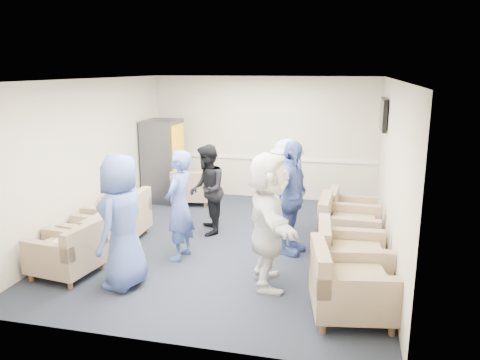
% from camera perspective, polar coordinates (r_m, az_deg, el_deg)
% --- Properties ---
extents(floor, '(6.00, 6.00, 0.00)m').
position_cam_1_polar(floor, '(7.94, -1.16, -7.71)').
color(floor, black).
rests_on(floor, ground).
extents(ceiling, '(6.00, 6.00, 0.00)m').
position_cam_1_polar(ceiling, '(7.40, -1.26, 12.16)').
color(ceiling, silver).
rests_on(ceiling, back_wall).
extents(back_wall, '(5.00, 0.02, 2.70)m').
position_cam_1_polar(back_wall, '(10.44, 2.91, 5.12)').
color(back_wall, beige).
rests_on(back_wall, floor).
extents(front_wall, '(5.00, 0.02, 2.70)m').
position_cam_1_polar(front_wall, '(4.81, -10.20, -5.23)').
color(front_wall, beige).
rests_on(front_wall, floor).
extents(left_wall, '(0.02, 6.00, 2.70)m').
position_cam_1_polar(left_wall, '(8.52, -17.73, 2.57)').
color(left_wall, beige).
rests_on(left_wall, floor).
extents(right_wall, '(0.02, 6.00, 2.70)m').
position_cam_1_polar(right_wall, '(7.35, 18.01, 0.87)').
color(right_wall, beige).
rests_on(right_wall, floor).
extents(chair_rail, '(4.98, 0.04, 0.06)m').
position_cam_1_polar(chair_rail, '(10.50, 2.87, 2.67)').
color(chair_rail, white).
rests_on(chair_rail, back_wall).
extents(tv, '(0.10, 1.00, 0.58)m').
position_cam_1_polar(tv, '(9.02, 17.08, 7.67)').
color(tv, black).
rests_on(tv, right_wall).
extents(armchair_left_near, '(0.94, 0.94, 0.66)m').
position_cam_1_polar(armchair_left_near, '(7.08, -20.10, -8.43)').
color(armchair_left_near, '#8C745A').
rests_on(armchair_left_near, floor).
extents(armchair_left_mid, '(0.86, 0.86, 0.64)m').
position_cam_1_polar(armchair_left_mid, '(7.56, -18.38, -6.97)').
color(armchair_left_mid, '#8C745A').
rests_on(armchair_left_mid, floor).
extents(armchair_left_far, '(0.92, 0.92, 0.71)m').
position_cam_1_polar(armchair_left_far, '(8.29, -14.29, -4.61)').
color(armchair_left_far, '#8C745A').
rests_on(armchair_left_far, floor).
extents(armchair_right_near, '(1.08, 1.08, 0.75)m').
position_cam_1_polar(armchair_right_near, '(5.76, 12.91, -12.64)').
color(armchair_right_near, '#8C745A').
rests_on(armchair_right_near, floor).
extents(armchair_right_midnear, '(0.99, 0.99, 0.74)m').
position_cam_1_polar(armchair_right_midnear, '(6.51, 12.98, -9.50)').
color(armchair_right_midnear, '#8C745A').
rests_on(armchair_right_midnear, floor).
extents(armchair_right_midfar, '(0.98, 0.98, 0.75)m').
position_cam_1_polar(armchair_right_midfar, '(7.66, 12.68, -5.87)').
color(armchair_right_midfar, '#8C745A').
rests_on(armchair_right_midfar, floor).
extents(armchair_right_far, '(0.87, 0.87, 0.66)m').
position_cam_1_polar(armchair_right_far, '(8.53, 13.12, -4.21)').
color(armchair_right_far, '#8C745A').
rests_on(armchair_right_far, floor).
extents(armchair_corner, '(0.91, 0.91, 0.64)m').
position_cam_1_polar(armchair_corner, '(10.17, -5.86, -1.10)').
color(armchair_corner, '#8C745A').
rests_on(armchair_corner, floor).
extents(vending_machine, '(0.72, 0.84, 1.78)m').
position_cam_1_polar(vending_machine, '(10.40, -9.31, 2.36)').
color(vending_machine, '#4B4B52').
rests_on(vending_machine, floor).
extents(backpack, '(0.32, 0.27, 0.47)m').
position_cam_1_polar(backpack, '(8.06, -13.96, -5.96)').
color(backpack, black).
rests_on(backpack, floor).
extents(pillow, '(0.32, 0.42, 0.12)m').
position_cam_1_polar(pillow, '(7.03, -20.22, -7.14)').
color(pillow, white).
rests_on(pillow, armchair_left_near).
extents(person_front_left, '(0.62, 0.92, 1.81)m').
position_cam_1_polar(person_front_left, '(6.37, -14.19, -4.94)').
color(person_front_left, '#4459A3').
rests_on(person_front_left, floor).
extents(person_mid_left, '(0.47, 0.66, 1.69)m').
position_cam_1_polar(person_mid_left, '(7.14, -7.41, -3.10)').
color(person_mid_left, '#4459A3').
rests_on(person_mid_left, floor).
extents(person_back_left, '(0.81, 0.92, 1.59)m').
position_cam_1_polar(person_back_left, '(8.20, -4.04, -1.20)').
color(person_back_left, black).
rests_on(person_back_left, floor).
extents(person_back_right, '(0.87, 1.21, 1.68)m').
position_cam_1_polar(person_back_right, '(8.26, 5.66, -0.79)').
color(person_back_right, silver).
rests_on(person_back_right, floor).
extents(person_mid_right, '(0.72, 1.14, 1.80)m').
position_cam_1_polar(person_mid_right, '(7.32, 6.23, -2.21)').
color(person_mid_right, '#4459A3').
rests_on(person_mid_right, floor).
extents(person_front_right, '(0.99, 1.78, 1.83)m').
position_cam_1_polar(person_front_right, '(6.19, 3.49, -4.96)').
color(person_front_right, white).
rests_on(person_front_right, floor).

